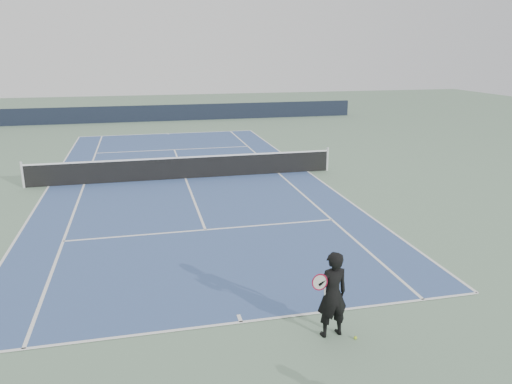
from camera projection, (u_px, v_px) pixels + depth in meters
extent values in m
plane|color=slate|center=(185.00, 179.00, 21.24)|extent=(80.00, 80.00, 0.00)
cube|color=#385185|center=(185.00, 179.00, 21.24)|extent=(10.97, 23.77, 0.01)
cylinder|color=silver|center=(22.00, 175.00, 19.69)|extent=(0.10, 0.10, 1.07)
cylinder|color=silver|center=(327.00, 159.00, 22.49)|extent=(0.10, 0.10, 1.07)
cube|color=black|center=(185.00, 168.00, 21.11)|extent=(12.80, 0.03, 0.90)
cube|color=white|center=(185.00, 157.00, 20.98)|extent=(12.80, 0.04, 0.06)
cube|color=black|center=(163.00, 113.00, 37.80)|extent=(30.00, 0.25, 1.20)
imported|color=black|center=(332.00, 294.00, 9.46)|extent=(0.71, 0.55, 1.74)
torus|color=maroon|center=(320.00, 282.00, 9.27)|extent=(0.34, 0.18, 0.36)
cylinder|color=white|center=(320.00, 282.00, 9.27)|extent=(0.29, 0.14, 0.32)
cylinder|color=white|center=(325.00, 293.00, 9.40)|extent=(0.08, 0.13, 0.27)
sphere|color=#B2D72C|center=(355.00, 338.00, 9.54)|extent=(0.06, 0.06, 0.06)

